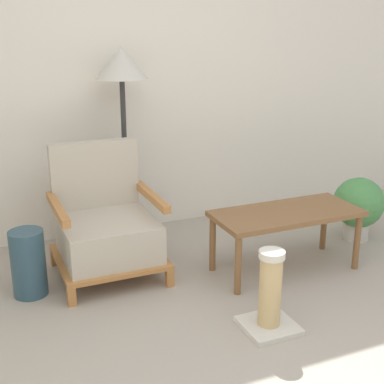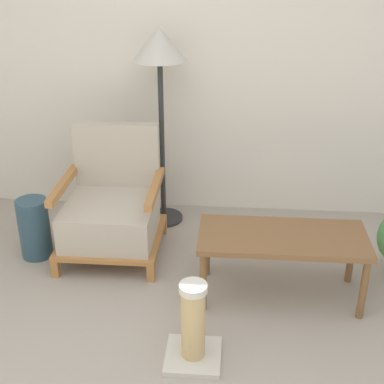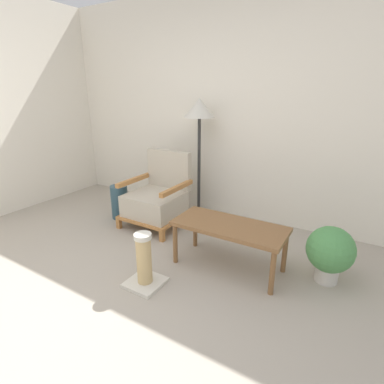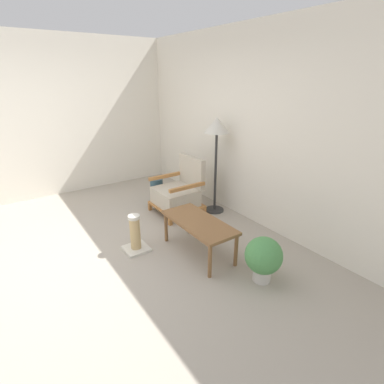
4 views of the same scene
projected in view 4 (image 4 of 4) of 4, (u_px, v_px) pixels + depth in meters
ground_plane at (86, 260)px, 3.55m from camera, size 14.00×14.00×0.00m
wall_back at (242, 126)px, 4.33m from camera, size 8.00×0.06×2.70m
wall_left at (64, 118)px, 5.19m from camera, size 0.06×8.00×2.70m
armchair at (178, 192)px, 4.68m from camera, size 0.69×0.67×0.87m
floor_lamp at (217, 133)px, 4.38m from camera, size 0.38×0.38×1.48m
coffee_table at (199, 225)px, 3.56m from camera, size 1.01×0.45×0.43m
vase at (157, 191)px, 5.07m from camera, size 0.21×0.21×0.43m
potted_plant at (263, 257)px, 3.09m from camera, size 0.39×0.39×0.50m
scratching_post at (135, 236)px, 3.68m from camera, size 0.30×0.30×0.47m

